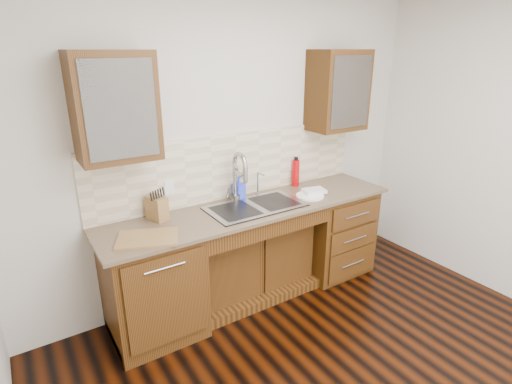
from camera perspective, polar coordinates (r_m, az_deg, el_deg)
wall_back at (r=3.65m, az=-3.42°, el=6.23°), size 4.00×0.10×2.70m
base_cabinet_left at (r=3.35m, az=-14.53°, el=-12.70°), size 0.70×0.62×0.88m
base_cabinet_center at (r=3.80m, az=-1.08°, el=-9.41°), size 1.20×0.44×0.70m
base_cabinet_right at (r=4.22m, az=10.65°, el=-5.27°), size 0.70×0.62×0.88m
countertop at (r=3.48m, az=-0.22°, el=-2.28°), size 2.70×0.65×0.03m
backsplash at (r=3.64m, az=-2.90°, el=3.82°), size 2.70×0.02×0.59m
sink at (r=3.50m, az=-0.09°, el=-3.42°), size 0.84×0.46×0.19m
faucet at (r=3.55m, az=-3.05°, el=1.81°), size 0.04×0.04×0.40m
filter_tap at (r=3.71m, az=0.25°, el=1.32°), size 0.02×0.02×0.24m
upper_cabinet_left at (r=2.98m, az=-19.59°, el=11.37°), size 0.55×0.34×0.75m
upper_cabinet_right at (r=4.02m, az=11.60°, el=14.00°), size 0.55×0.34×0.75m
outlet_left at (r=3.39m, az=-12.31°, el=0.67°), size 0.08×0.01×0.12m
outlet_right at (r=4.00m, az=5.32°, el=3.98°), size 0.08×0.01×0.12m
soap_bottle at (r=3.63m, az=-2.48°, el=0.66°), size 0.12×0.12×0.21m
water_bottle at (r=3.98m, az=5.68°, el=2.73°), size 0.09×0.09×0.27m
plate at (r=3.74m, az=7.72°, el=-0.55°), size 0.33×0.33×0.01m
dish_towel at (r=3.80m, az=8.30°, el=0.16°), size 0.23×0.19×0.03m
knife_block at (r=3.28m, az=-13.98°, el=-2.26°), size 0.16×0.20×0.19m
cutting_board at (r=2.99m, az=-15.22°, el=-6.40°), size 0.51×0.44×0.02m
cup_left_a at (r=2.96m, az=-22.48°, el=10.03°), size 0.16×0.16×0.11m
cup_left_b at (r=3.01m, az=-18.06°, el=10.54°), size 0.12×0.12×0.09m
cup_right_a at (r=3.92m, az=9.82°, el=13.20°), size 0.14×0.14×0.10m
cup_right_b at (r=4.14m, az=13.17°, el=13.30°), size 0.13×0.13×0.09m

